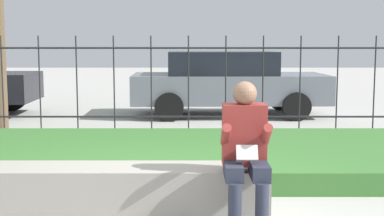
% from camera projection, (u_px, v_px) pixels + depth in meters
% --- Properties ---
extents(stone_bench, '(2.58, 0.51, 0.49)m').
position_uv_depth(stone_bench, '(129.00, 195.00, 4.94)').
color(stone_bench, gray).
rests_on(stone_bench, ground_plane).
extents(person_seated_reader, '(0.42, 0.73, 1.29)m').
position_uv_depth(person_seated_reader, '(247.00, 149.00, 4.58)').
color(person_seated_reader, black).
rests_on(person_seated_reader, ground_plane).
extents(grass_berm, '(10.97, 2.99, 0.26)m').
position_uv_depth(grass_berm, '(165.00, 156.00, 7.13)').
color(grass_berm, '#3D7533').
rests_on(grass_berm, ground_plane).
extents(iron_fence, '(8.97, 0.03, 1.74)m').
position_uv_depth(iron_fence, '(171.00, 84.00, 9.19)').
color(iron_fence, '#232326').
rests_on(iron_fence, ground_plane).
extents(car_parked_center, '(4.32, 2.08, 1.43)m').
position_uv_depth(car_parked_center, '(229.00, 82.00, 11.94)').
color(car_parked_center, slate).
rests_on(car_parked_center, ground_plane).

